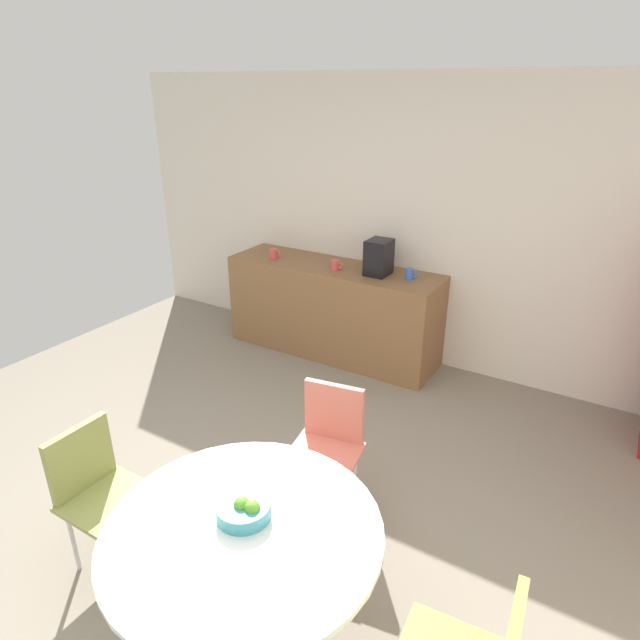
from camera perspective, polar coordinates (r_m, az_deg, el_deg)
The scene contains 11 objects.
ground_plane at distance 3.54m, azimuth -14.59°, elevation -22.01°, with size 6.00×6.00×0.00m, color gray.
wall_back at distance 5.13m, azimuth 8.34°, elevation 10.07°, with size 6.00×0.10×2.60m, color silver.
counter_block at distance 5.30m, azimuth 1.36°, elevation 1.10°, with size 2.10×0.60×0.90m, color brown.
round_table at distance 2.60m, azimuth -8.01°, elevation -22.75°, with size 1.22×1.22×0.73m.
chair_coral at distance 3.36m, azimuth 0.91°, elevation -12.10°, with size 0.48×0.48×0.83m.
chair_olive at distance 3.26m, azimuth -22.67°, elevation -15.50°, with size 0.42×0.42×0.83m.
fruit_bowl at distance 2.54m, azimuth -8.03°, elevation -19.18°, with size 0.24×0.24×0.11m.
mug_white at distance 5.39m, azimuth -4.91°, elevation 7.03°, with size 0.13×0.08×0.09m.
mug_green at distance 4.84m, azimuth 9.47°, elevation 4.82°, with size 0.13×0.08×0.09m.
mug_red at distance 5.02m, azimuth 1.62°, elevation 5.83°, with size 0.13×0.08×0.09m.
coffee_maker at distance 4.89m, azimuth 6.22°, elevation 6.60°, with size 0.20×0.24×0.32m, color black.
Camera 1 is at (1.94, -1.60, 2.49)m, focal length 30.29 mm.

